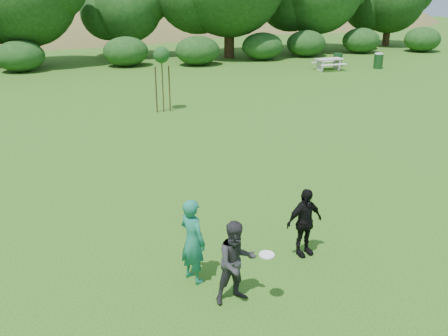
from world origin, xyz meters
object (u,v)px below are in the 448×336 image
(player_teal, at_px, (193,241))
(sapling, at_px, (161,57))
(player_black, at_px, (304,222))
(picnic_table, at_px, (329,62))
(player_grey, at_px, (236,262))
(trash_can_near, at_px, (338,60))
(trash_can_lidded, at_px, (378,60))

(player_teal, height_order, sapling, sapling)
(player_black, height_order, picnic_table, player_black)
(player_grey, bearing_deg, player_black, 24.61)
(sapling, distance_m, picnic_table, 14.74)
(player_grey, distance_m, player_black, 2.20)
(player_teal, relative_size, sapling, 0.60)
(player_teal, xyz_separation_m, picnic_table, (15.70, 20.19, -0.33))
(player_teal, height_order, player_black, player_teal)
(player_grey, height_order, trash_can_near, player_grey)
(player_grey, xyz_separation_m, sapling, (2.31, 14.17, 1.63))
(player_teal, distance_m, sapling, 13.64)
(sapling, bearing_deg, player_teal, -102.07)
(trash_can_lidded, bearing_deg, picnic_table, 170.65)
(player_black, height_order, sapling, sapling)
(player_black, distance_m, trash_can_near, 25.72)
(player_black, xyz_separation_m, trash_can_lidded, (16.69, 19.52, -0.21))
(player_black, height_order, trash_can_near, player_black)
(player_grey, relative_size, trash_can_near, 1.75)
(player_teal, xyz_separation_m, trash_can_lidded, (19.16, 19.62, -0.31))
(player_black, bearing_deg, trash_can_near, 47.13)
(player_grey, relative_size, picnic_table, 0.87)
(player_black, height_order, trash_can_lidded, player_black)
(player_grey, xyz_separation_m, player_black, (1.95, 1.01, -0.04))
(trash_can_near, height_order, picnic_table, trash_can_near)
(player_teal, distance_m, trash_can_near, 27.27)
(trash_can_near, bearing_deg, player_grey, -126.74)
(sapling, relative_size, picnic_table, 1.58)
(trash_can_near, relative_size, picnic_table, 0.50)
(trash_can_near, distance_m, picnic_table, 1.75)
(player_grey, height_order, trash_can_lidded, player_grey)
(player_black, distance_m, sapling, 13.26)
(trash_can_near, height_order, sapling, sapling)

